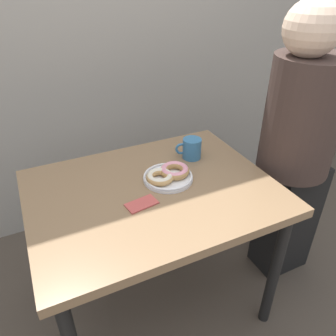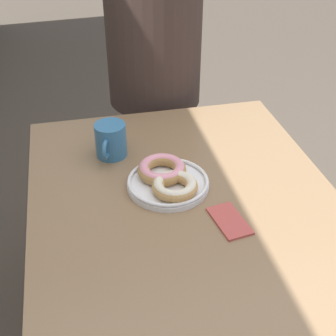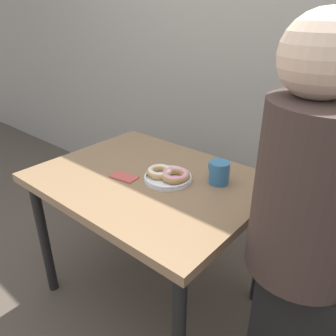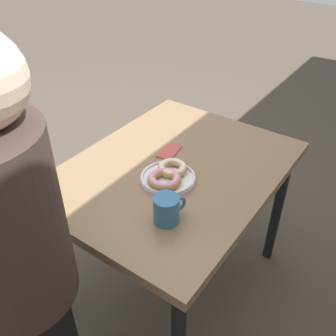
{
  "view_description": "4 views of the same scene",
  "coord_description": "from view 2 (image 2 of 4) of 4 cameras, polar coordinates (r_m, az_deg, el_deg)",
  "views": [
    {
      "loc": [
        -0.42,
        -0.81,
        1.53
      ],
      "look_at": [
        0.09,
        0.26,
        0.79
      ],
      "focal_mm": 35.0,
      "sensor_mm": 36.0,
      "label": 1
    },
    {
      "loc": [
        -0.88,
        0.48,
        1.48
      ],
      "look_at": [
        0.09,
        0.26,
        0.79
      ],
      "focal_mm": 50.0,
      "sensor_mm": 36.0,
      "label": 2
    },
    {
      "loc": [
        0.93,
        -0.73,
        1.43
      ],
      "look_at": [
        0.09,
        0.26,
        0.79
      ],
      "focal_mm": 35.0,
      "sensor_mm": 36.0,
      "label": 3
    },
    {
      "loc": [
        1.04,
        0.94,
        1.62
      ],
      "look_at": [
        0.09,
        0.26,
        0.79
      ],
      "focal_mm": 40.0,
      "sensor_mm": 36.0,
      "label": 4
    }
  ],
  "objects": [
    {
      "name": "coffee_mug",
      "position": [
        1.35,
        -7.02,
        3.4
      ],
      "size": [
        0.12,
        0.09,
        0.1
      ],
      "color": "teal",
      "rests_on": "dining_table"
    },
    {
      "name": "donut_plate",
      "position": [
        1.22,
        -0.04,
        -1.33
      ],
      "size": [
        0.25,
        0.22,
        0.05
      ],
      "color": "white",
      "rests_on": "dining_table"
    },
    {
      "name": "napkin",
      "position": [
        1.14,
        7.5,
        -6.4
      ],
      "size": [
        0.13,
        0.09,
        0.01
      ],
      "color": "#BC4C47",
      "rests_on": "dining_table"
    },
    {
      "name": "dining_table",
      "position": [
        1.23,
        2.4,
        -7.62
      ],
      "size": [
        1.02,
        0.79,
        0.73
      ],
      "color": "#846647",
      "rests_on": "ground_plane"
    },
    {
      "name": "person_figure",
      "position": [
        1.78,
        -1.69,
        11.77
      ],
      "size": [
        0.36,
        0.34,
        1.44
      ],
      "color": "black",
      "rests_on": "ground_plane"
    }
  ]
}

